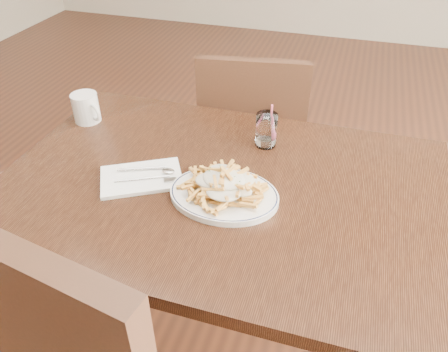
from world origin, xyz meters
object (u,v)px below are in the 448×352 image
(chair_far, at_px, (252,139))
(coffee_mug, at_px, (86,108))
(table, at_px, (222,205))
(loaded_fries, at_px, (224,182))
(fries_plate, at_px, (224,195))
(water_glass, at_px, (266,132))

(chair_far, relative_size, coffee_mug, 7.71)
(table, xyz_separation_m, loaded_fries, (0.02, -0.06, 0.13))
(chair_far, distance_m, loaded_fries, 0.75)
(fries_plate, relative_size, water_glass, 2.45)
(loaded_fries, bearing_deg, fries_plate, -123.69)
(table, bearing_deg, fries_plate, -67.39)
(chair_far, xyz_separation_m, fries_plate, (0.09, -0.68, 0.26))
(chair_far, distance_m, coffee_mug, 0.70)
(table, height_order, loaded_fries, loaded_fries)
(coffee_mug, bearing_deg, table, -20.16)
(loaded_fries, distance_m, coffee_mug, 0.60)
(loaded_fries, relative_size, coffee_mug, 1.79)
(water_glass, relative_size, coffee_mug, 1.22)
(table, distance_m, chair_far, 0.65)
(fries_plate, distance_m, loaded_fries, 0.04)
(fries_plate, height_order, loaded_fries, loaded_fries)
(table, height_order, water_glass, water_glass)
(chair_far, relative_size, loaded_fries, 4.31)
(chair_far, xyz_separation_m, coffee_mug, (-0.46, -0.43, 0.29))
(chair_far, distance_m, fries_plate, 0.74)
(chair_far, bearing_deg, table, -84.13)
(table, distance_m, water_glass, 0.26)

